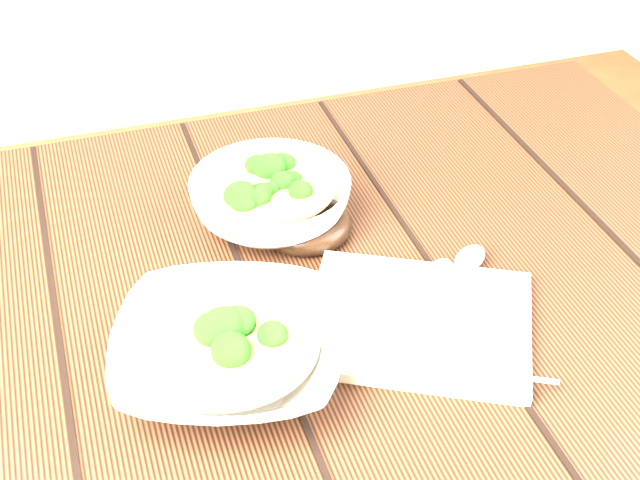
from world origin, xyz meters
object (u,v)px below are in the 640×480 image
(soup_bowl_back, at_px, (271,198))
(trivet, at_px, (306,224))
(soup_bowl_front, at_px, (228,352))
(napkin, at_px, (418,322))
(table, at_px, (278,381))

(soup_bowl_back, distance_m, trivet, 0.05)
(soup_bowl_front, distance_m, napkin, 0.20)
(soup_bowl_front, bearing_deg, table, 51.66)
(table, xyz_separation_m, napkin, (0.13, -0.08, 0.13))
(table, relative_size, trivet, 11.28)
(table, bearing_deg, napkin, -33.07)
(trivet, distance_m, napkin, 0.20)
(soup_bowl_front, height_order, napkin, soup_bowl_front)
(table, distance_m, napkin, 0.20)
(trivet, relative_size, napkin, 0.48)
(soup_bowl_front, relative_size, napkin, 1.21)
(soup_bowl_front, xyz_separation_m, trivet, (0.14, 0.19, -0.02))
(table, xyz_separation_m, soup_bowl_back, (0.04, 0.14, 0.15))
(table, relative_size, soup_bowl_front, 4.44)
(soup_bowl_back, relative_size, napkin, 1.08)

